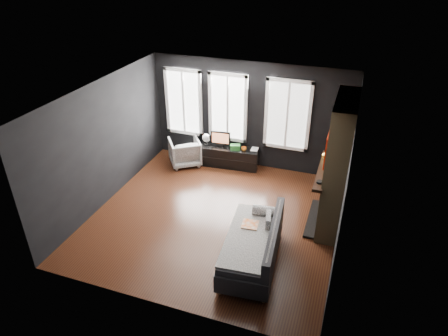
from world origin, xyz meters
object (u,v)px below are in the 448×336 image
(book, at_px, (251,145))
(media_console, at_px, (229,156))
(monitor, at_px, (221,138))
(sofa, at_px, (252,243))
(mug, at_px, (244,148))
(armchair, at_px, (185,150))
(mantel_vase, at_px, (327,155))

(book, bearing_deg, media_console, -171.52)
(monitor, xyz_separation_m, book, (0.79, 0.08, -0.11))
(sofa, relative_size, mug, 15.53)
(sofa, height_order, media_console, sofa)
(media_console, xyz_separation_m, mug, (0.40, -0.05, 0.33))
(sofa, xyz_separation_m, media_console, (-1.53, 3.29, -0.16))
(media_console, height_order, monitor, monitor)
(media_console, relative_size, monitor, 3.01)
(sofa, relative_size, monitor, 3.89)
(sofa, bearing_deg, monitor, 113.09)
(sofa, height_order, monitor, monitor)
(armchair, height_order, monitor, monitor)
(mug, bearing_deg, monitor, 174.82)
(mantel_vase, bearing_deg, mug, 151.31)
(sofa, xyz_separation_m, mantel_vase, (0.95, 2.10, 0.90))
(media_console, bearing_deg, book, 3.83)
(armchair, relative_size, mug, 6.05)
(monitor, bearing_deg, book, 0.94)
(sofa, xyz_separation_m, book, (-0.98, 3.38, 0.22))
(armchair, relative_size, monitor, 1.52)
(sofa, relative_size, book, 8.23)
(armchair, bearing_deg, monitor, 163.12)
(mug, relative_size, book, 0.53)
(sofa, relative_size, armchair, 2.57)
(monitor, bearing_deg, mug, -9.71)
(media_console, relative_size, book, 6.36)
(monitor, xyz_separation_m, mantel_vase, (2.72, -1.20, 0.57))
(media_console, relative_size, mug, 12.00)
(media_console, bearing_deg, monitor, 173.79)
(media_console, bearing_deg, armchair, -170.19)
(sofa, xyz_separation_m, monitor, (-1.77, 3.30, 0.33))
(mantel_vase, bearing_deg, media_console, 154.37)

